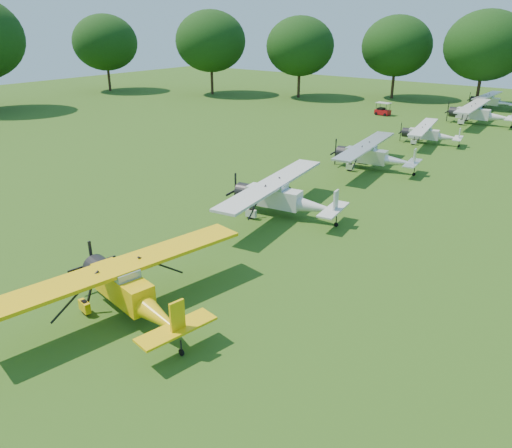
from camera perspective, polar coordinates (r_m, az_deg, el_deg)
The scene contains 9 objects.
ground at distance 28.36m, azimuth -2.76°, elevation -1.69°, with size 160.00×160.00×0.00m, color #2D4A12.
tree_belt at distance 24.13m, azimuth 3.85°, elevation 13.92°, with size 137.36×130.27×14.52m.
aircraft_2 at distance 21.30m, azimuth -14.34°, elevation -7.03°, with size 7.46×11.79×2.32m.
aircraft_3 at distance 31.17m, azimuth 2.97°, elevation 3.26°, with size 7.46×11.83×2.32m.
aircraft_4 at distance 42.25m, azimuth 13.18°, elevation 7.77°, with size 7.11×11.29×2.22m.
aircraft_5 at distance 52.97m, azimuth 19.13°, elevation 9.81°, with size 6.02×9.53×1.87m.
aircraft_6 at distance 65.14m, azimuth 24.08°, elevation 11.56°, with size 7.61×12.13×2.39m.
aircraft_7 at distance 77.60m, azimuth 25.31°, elevation 12.67°, with size 6.41×10.19×2.01m.
golf_cart at distance 67.89m, azimuth 14.26°, elevation 12.42°, with size 1.98×1.35×1.59m.
Camera 1 is at (16.78, -19.71, 11.59)m, focal length 35.00 mm.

